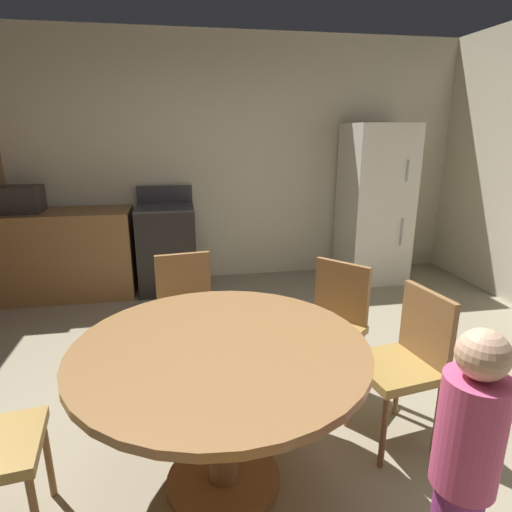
% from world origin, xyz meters
% --- Properties ---
extents(ground_plane, '(14.00, 14.00, 0.00)m').
position_xyz_m(ground_plane, '(0.00, 0.00, 0.00)').
color(ground_plane, gray).
extents(wall_back, '(5.92, 0.12, 2.70)m').
position_xyz_m(wall_back, '(0.00, 2.99, 1.35)').
color(wall_back, beige).
rests_on(wall_back, ground).
extents(kitchen_counter, '(1.71, 0.60, 0.90)m').
position_xyz_m(kitchen_counter, '(-1.80, 2.59, 0.45)').
color(kitchen_counter, olive).
rests_on(kitchen_counter, ground).
extents(oven_range, '(0.60, 0.60, 1.10)m').
position_xyz_m(oven_range, '(-0.60, 2.59, 0.47)').
color(oven_range, black).
rests_on(oven_range, ground).
extents(refrigerator, '(0.68, 0.68, 1.76)m').
position_xyz_m(refrigerator, '(1.73, 2.54, 0.88)').
color(refrigerator, silver).
rests_on(refrigerator, ground).
extents(microwave, '(0.44, 0.32, 0.26)m').
position_xyz_m(microwave, '(-2.01, 2.59, 1.03)').
color(microwave, '#2D2B28').
rests_on(microwave, kitchen_counter).
extents(dining_table, '(1.35, 1.35, 0.76)m').
position_xyz_m(dining_table, '(-0.29, -0.22, 0.61)').
color(dining_table, olive).
rests_on(dining_table, ground).
extents(chair_northeast, '(0.56, 0.56, 0.87)m').
position_xyz_m(chair_northeast, '(0.49, 0.45, 0.50)').
color(chair_northeast, olive).
rests_on(chair_northeast, ground).
extents(chair_east, '(0.46, 0.46, 0.87)m').
position_xyz_m(chair_east, '(0.73, -0.06, 0.50)').
color(chair_east, olive).
rests_on(chair_east, ground).
extents(chair_north, '(0.45, 0.45, 0.87)m').
position_xyz_m(chair_north, '(-0.43, 0.80, 0.50)').
color(chair_north, olive).
rests_on(chair_north, ground).
extents(person_child, '(0.31, 0.31, 1.09)m').
position_xyz_m(person_child, '(0.48, -0.89, 0.58)').
color(person_child, '#8C337A').
rests_on(person_child, ground).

